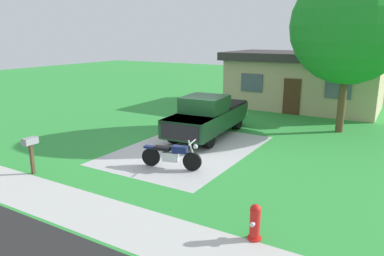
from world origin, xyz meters
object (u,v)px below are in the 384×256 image
motorcycle (172,155)px  shade_tree (349,26)px  fire_hydrant (255,222)px  mailbox (31,146)px  pickup_truck (209,115)px  neighbor_house (304,80)px

motorcycle → shade_tree: size_ratio=0.29×
fire_hydrant → mailbox: 7.97m
motorcycle → mailbox: 4.71m
pickup_truck → fire_hydrant: (5.24, -7.47, -0.53)m
neighbor_house → pickup_truck: bearing=-102.1°
motorcycle → fire_hydrant: (4.23, -2.89, -0.05)m
shade_tree → motorcycle: bearing=-116.4°
shade_tree → neighbor_house: (-3.19, 5.34, -3.16)m
motorcycle → mailbox: bearing=-142.6°
motorcycle → fire_hydrant: motorcycle is taller
pickup_truck → mailbox: (-2.71, -7.42, 0.03)m
fire_hydrant → shade_tree: size_ratio=0.11×
pickup_truck → fire_hydrant: size_ratio=6.62×
pickup_truck → shade_tree: size_ratio=0.76×
motorcycle → neighbor_house: size_ratio=0.23×
fire_hydrant → neighbor_house: (-3.28, 16.58, 1.36)m
mailbox → pickup_truck: bearing=69.9°
motorcycle → shade_tree: bearing=63.6°
neighbor_house → shade_tree: bearing=-59.1°
shade_tree → pickup_truck: bearing=-143.7°
fire_hydrant → neighbor_house: neighbor_house is taller
shade_tree → neighbor_house: 6.98m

